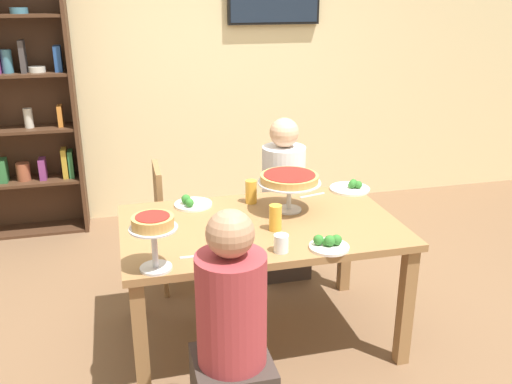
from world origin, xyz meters
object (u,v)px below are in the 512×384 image
object	(u,v)px
beer_glass_amber_tall	(251,192)
cutlery_fork_near	(198,256)
chair_far_left	(176,219)
beer_glass_amber_spare	(275,218)
dining_table	(260,238)
water_glass_clear_near	(281,243)
personal_pizza_stand	(153,229)
deep_dish_pizza_stand	(289,180)
cutlery_knife_near	(312,195)
bookshelf	(1,101)
salad_plate_spare	(351,187)
diner_near_left	(232,351)
beer_glass_amber_short	(232,236)
salad_plate_far_diner	(191,203)
diner_far_right	(283,209)
salad_plate_near_diner	(329,244)

from	to	relation	value
beer_glass_amber_tall	cutlery_fork_near	size ratio (longest dim) A/B	0.79
chair_far_left	beer_glass_amber_spare	distance (m)	1.04
dining_table	water_glass_clear_near	size ratio (longest dim) A/B	16.97
personal_pizza_stand	beer_glass_amber_spare	xyz separation A→B (m)	(0.66, 0.29, -0.13)
deep_dish_pizza_stand	cutlery_knife_near	world-z (taller)	deep_dish_pizza_stand
bookshelf	cutlery_knife_near	bearing A→B (deg)	-39.36
beer_glass_amber_tall	chair_far_left	bearing A→B (deg)	132.49
chair_far_left	deep_dish_pizza_stand	world-z (taller)	deep_dish_pizza_stand
chair_far_left	water_glass_clear_near	bearing A→B (deg)	19.35
dining_table	cutlery_fork_near	distance (m)	0.52
salad_plate_spare	cutlery_knife_near	size ratio (longest dim) A/B	1.43
diner_near_left	beer_glass_amber_short	world-z (taller)	diner_near_left
diner_near_left	salad_plate_spare	xyz separation A→B (m)	(1.03, 1.15, 0.27)
salad_plate_far_diner	beer_glass_amber_spare	size ratio (longest dim) A/B	1.59
chair_far_left	salad_plate_spare	bearing A→B (deg)	70.53
bookshelf	salad_plate_spare	world-z (taller)	bookshelf
diner_far_right	salad_plate_near_diner	size ratio (longest dim) A/B	5.69
water_glass_clear_near	beer_glass_amber_tall	bearing A→B (deg)	88.73
bookshelf	beer_glass_amber_short	xyz separation A→B (m)	(1.39, -2.28, -0.32)
personal_pizza_stand	water_glass_clear_near	distance (m)	0.64
bookshelf	salad_plate_far_diner	distance (m)	2.12
salad_plate_near_diner	beer_glass_amber_short	size ratio (longest dim) A/B	1.52
salad_plate_spare	salad_plate_far_diner	bearing A→B (deg)	-178.25
deep_dish_pizza_stand	salad_plate_spare	distance (m)	0.58
diner_far_right	chair_far_left	world-z (taller)	diner_far_right
cutlery_knife_near	salad_plate_far_diner	bearing A→B (deg)	-14.34
dining_table	cutlery_fork_near	bearing A→B (deg)	-141.00
salad_plate_spare	cutlery_knife_near	xyz separation A→B (m)	(-0.28, -0.04, -0.01)
chair_far_left	beer_glass_amber_spare	xyz separation A→B (m)	(0.45, -0.88, 0.33)
dining_table	chair_far_left	bearing A→B (deg)	116.74
bookshelf	cutlery_knife_near	size ratio (longest dim) A/B	12.29
dining_table	water_glass_clear_near	bearing A→B (deg)	-88.41
beer_glass_amber_tall	diner_near_left	bearing A→B (deg)	-107.90
water_glass_clear_near	bookshelf	bearing A→B (deg)	124.19
salad_plate_near_diner	cutlery_fork_near	size ratio (longest dim) A/B	1.12
beer_glass_amber_tall	beer_glass_amber_short	bearing A→B (deg)	-112.44
dining_table	beer_glass_amber_tall	xyz separation A→B (m)	(0.03, 0.32, 0.16)
beer_glass_amber_short	cutlery_fork_near	distance (m)	0.20
bookshelf	cutlery_fork_near	size ratio (longest dim) A/B	12.29
diner_far_right	water_glass_clear_near	size ratio (longest dim) A/B	12.78
diner_near_left	beer_glass_amber_spare	size ratio (longest dim) A/B	8.09
bookshelf	beer_glass_amber_tall	world-z (taller)	bookshelf
salad_plate_far_diner	dining_table	bearing A→B (deg)	-46.82
personal_pizza_stand	cutlery_fork_near	distance (m)	0.30
diner_far_right	deep_dish_pizza_stand	world-z (taller)	diner_far_right
personal_pizza_stand	cutlery_knife_near	xyz separation A→B (m)	(1.03, 0.74, -0.20)
deep_dish_pizza_stand	beer_glass_amber_short	bearing A→B (deg)	-136.15
bookshelf	personal_pizza_stand	bearing A→B (deg)	-67.47
chair_far_left	salad_plate_near_diner	world-z (taller)	chair_far_left
diner_far_right	beer_glass_amber_tall	size ratio (longest dim) A/B	8.07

